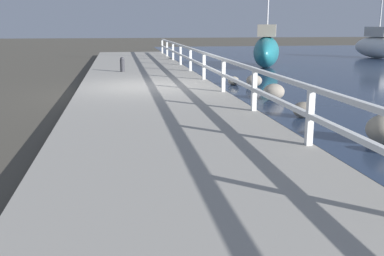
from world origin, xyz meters
name	(u,v)px	position (x,y,z in m)	size (l,w,h in m)	color
ground_plane	(149,94)	(0.00, 0.00, 0.00)	(120.00, 120.00, 0.00)	#4C473D
dock_walkway	(149,90)	(0.00, 0.00, 0.12)	(4.23, 36.00, 0.24)	#9E998E
railing	(213,64)	(2.02, 0.00, 0.89)	(0.10, 32.50, 0.94)	white
boulder_far_strip	(233,81)	(3.12, 1.63, 0.15)	(0.40, 0.36, 0.30)	gray
boulder_upstream	(254,81)	(3.72, 1.11, 0.21)	(0.55, 0.49, 0.41)	gray
boulder_mid_strip	(274,92)	(3.46, -1.67, 0.23)	(0.61, 0.55, 0.46)	gray
boulder_water_edge	(303,110)	(3.27, -4.21, 0.18)	(0.49, 0.44, 0.37)	slate
mooring_bollard	(122,64)	(-0.74, 4.52, 0.54)	(0.18, 0.18, 0.59)	#333338
sailboat_teal	(266,50)	(6.44, 8.00, 0.86)	(2.77, 4.72, 5.38)	#1E707A
sailboat_white	(378,45)	(15.56, 13.02, 0.82)	(2.14, 4.01, 6.95)	white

